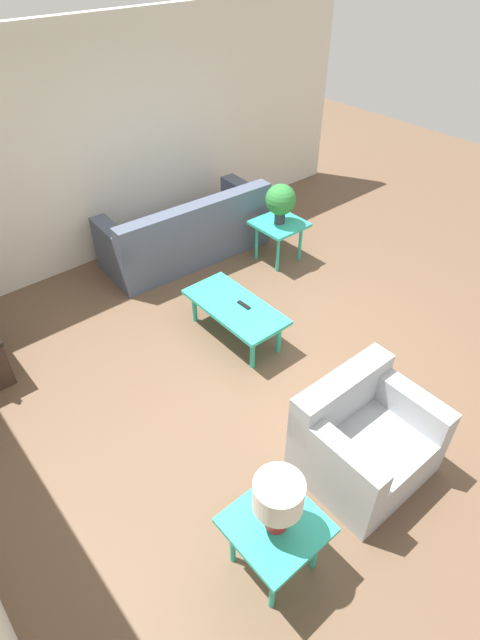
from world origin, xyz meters
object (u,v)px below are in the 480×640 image
at_px(side_table_plant, 279,228).
at_px(potted_plant, 281,200).
at_px(armchair, 362,439).
at_px(coffee_table, 235,309).
at_px(side_table_lamp, 275,529).
at_px(table_lamp, 278,499).
at_px(sofa, 188,235).

relative_size(side_table_plant, potted_plant, 1.17).
bearing_deg(armchair, coffee_table, 82.55).
bearing_deg(side_table_lamp, coffee_table, -33.76).
bearing_deg(side_table_lamp, table_lamp, -45.00).
bearing_deg(sofa, potted_plant, 139.06).
distance_m(coffee_table, potted_plant, 1.65).
distance_m(side_table_lamp, table_lamp, 0.36).
height_order(potted_plant, table_lamp, potted_plant).
bearing_deg(armchair, side_table_plant, 59.07).
bearing_deg(table_lamp, armchair, -82.75).
xyz_separation_m(sofa, table_lamp, (-3.58, 1.88, 0.50)).
relative_size(armchair, side_table_lamp, 1.68).
height_order(sofa, side_table_plant, sofa).
distance_m(coffee_table, table_lamp, 2.45).
xyz_separation_m(side_table_lamp, potted_plant, (2.79, -2.71, 0.37)).
xyz_separation_m(sofa, side_table_lamp, (-3.58, 1.88, 0.14)).
height_order(sofa, potted_plant, potted_plant).
xyz_separation_m(potted_plant, table_lamp, (-2.79, 2.71, -0.00)).
relative_size(coffee_table, table_lamp, 2.58).
relative_size(side_table_plant, table_lamp, 1.31).
relative_size(coffee_table, potted_plant, 2.31).
distance_m(sofa, armchair, 3.54).
bearing_deg(side_table_lamp, armchair, -82.75).
bearing_deg(side_table_plant, coffee_table, 119.91).
bearing_deg(side_table_plant, armchair, 148.20).
bearing_deg(side_table_lamp, sofa, -27.68).
xyz_separation_m(coffee_table, potted_plant, (0.79, -1.37, 0.46)).
height_order(coffee_table, side_table_plant, side_table_plant).
bearing_deg(armchair, table_lamp, -171.88).
distance_m(side_table_plant, table_lamp, 3.90).
xyz_separation_m(sofa, side_table_plant, (-0.80, -0.83, 0.14)).
relative_size(armchair, coffee_table, 0.85).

